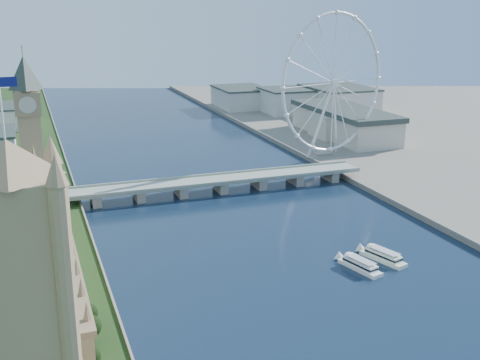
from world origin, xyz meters
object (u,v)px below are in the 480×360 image
victoria_tower (23,301)px  tour_boat_far (383,261)px  tour_boat_near (360,269)px  london_eye (334,83)px

victoria_tower → tour_boat_far: size_ratio=3.73×
victoria_tower → tour_boat_near: victoria_tower is taller
london_eye → tour_boat_far: size_ratio=4.14×
victoria_tower → tour_boat_near: bearing=29.4°
victoria_tower → tour_boat_near: 191.91m
london_eye → tour_boat_near: london_eye is taller
london_eye → tour_boat_near: size_ratio=4.30×
victoria_tower → tour_boat_far: victoria_tower is taller
london_eye → tour_boat_near: bearing=-114.3°
victoria_tower → tour_boat_far: bearing=28.3°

